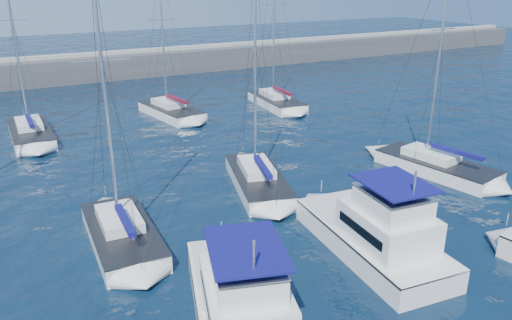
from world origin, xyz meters
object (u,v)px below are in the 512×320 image
sailboat_mid_b (122,234)px  sailboat_mid_c (258,180)px  motor_yacht_stbd_inner (377,235)px  sailboat_back_c (276,101)px  sailboat_back_b (171,111)px  motor_yacht_port_inner (242,307)px  sailboat_mid_e (436,166)px  sailboat_back_a (31,133)px

sailboat_mid_b → sailboat_mid_c: bearing=20.1°
motor_yacht_stbd_inner → sailboat_back_c: bearing=74.7°
sailboat_back_b → sailboat_back_c: size_ratio=0.88×
motor_yacht_stbd_inner → sailboat_mid_c: size_ratio=0.66×
sailboat_mid_b → sailboat_back_b: (10.52, 22.42, -0.01)m
motor_yacht_port_inner → sailboat_back_b: 32.48m
sailboat_back_b → sailboat_mid_e: bearing=-73.5°
sailboat_mid_c → sailboat_back_b: (0.89, 19.36, -0.00)m
sailboat_mid_b → sailboat_back_c: size_ratio=0.90×
sailboat_mid_c → sailboat_back_b: 19.38m
sailboat_back_c → sailboat_mid_b: bearing=-131.1°
sailboat_mid_c → motor_yacht_stbd_inner: bearing=-68.2°
motor_yacht_port_inner → sailboat_mid_c: 14.11m
sailboat_mid_b → sailboat_mid_e: (21.79, -0.66, -0.00)m
sailboat_mid_c → sailboat_mid_e: sailboat_mid_e is taller
motor_yacht_stbd_inner → sailboat_mid_b: bearing=152.2°
sailboat_mid_e → sailboat_back_c: size_ratio=0.95×
sailboat_mid_c → sailboat_back_c: (11.91, 17.76, 0.02)m
sailboat_mid_e → sailboat_back_c: sailboat_back_c is taller
sailboat_mid_b → sailboat_back_b: size_ratio=1.02×
sailboat_back_a → sailboat_back_c: 23.88m
sailboat_mid_e → sailboat_back_b: (-11.26, 23.08, -0.01)m
motor_yacht_port_inner → sailboat_mid_b: sailboat_mid_b is taller
sailboat_back_c → motor_yacht_port_inner: bearing=-117.8°
sailboat_mid_c → sailboat_back_c: bearing=71.8°
motor_yacht_port_inner → sailboat_mid_b: 9.34m
sailboat_mid_b → motor_yacht_port_inner: bearing=-72.8°
sailboat_mid_e → sailboat_back_c: 21.48m
motor_yacht_stbd_inner → sailboat_mid_e: (11.07, 6.48, -0.60)m
sailboat_mid_b → sailboat_back_a: bearing=98.9°
sailboat_mid_b → sailboat_back_a: (-2.34, 21.09, -0.00)m
motor_yacht_stbd_inner → motor_yacht_port_inner: bearing=-161.4°
sailboat_back_a → motor_yacht_stbd_inner: bearing=-65.4°
sailboat_mid_b → sailboat_mid_c: size_ratio=1.03×
motor_yacht_stbd_inner → sailboat_mid_c: (-1.08, 10.19, -0.61)m
sailboat_mid_e → sailboat_back_c: bearing=80.3°
sailboat_back_c → sailboat_back_b: bearing=176.6°
sailboat_mid_b → sailboat_back_b: bearing=67.4°
sailboat_mid_b → sailboat_back_a: sailboat_back_a is taller
sailboat_mid_c → sailboat_back_c: 21.39m
sailboat_mid_c → sailboat_back_b: bearing=103.0°
motor_yacht_port_inner → sailboat_mid_e: sailboat_mid_e is taller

